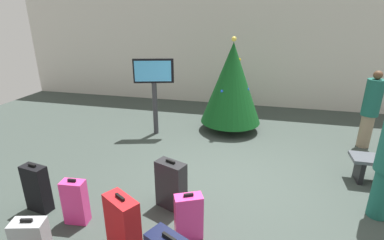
% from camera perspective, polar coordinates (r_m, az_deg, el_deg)
% --- Properties ---
extents(ground_plane, '(16.00, 16.00, 0.00)m').
position_cam_1_polar(ground_plane, '(5.36, 7.73, -12.13)').
color(ground_plane, '#38423D').
extents(back_wall, '(16.00, 0.20, 3.58)m').
position_cam_1_polar(back_wall, '(9.55, 11.57, 13.44)').
color(back_wall, beige).
rests_on(back_wall, ground_plane).
extents(holiday_tree, '(1.52, 1.52, 2.36)m').
position_cam_1_polar(holiday_tree, '(7.26, 7.89, 7.23)').
color(holiday_tree, '#4C3319').
rests_on(holiday_tree, ground_plane).
extents(flight_info_kiosk, '(0.94, 0.34, 1.88)m').
position_cam_1_polar(flight_info_kiosk, '(7.01, -7.54, 7.51)').
color(flight_info_kiosk, '#333338').
rests_on(flight_info_kiosk, ground_plane).
extents(traveller_0, '(0.41, 0.41, 1.74)m').
position_cam_1_polar(traveller_0, '(7.42, 31.83, 2.00)').
color(traveller_0, gray).
rests_on(traveller_0, ground_plane).
extents(suitcase_1, '(0.41, 0.32, 0.69)m').
position_cam_1_polar(suitcase_1, '(4.03, -0.68, -18.61)').
color(suitcase_1, '#E5388C').
rests_on(suitcase_1, ground_plane).
extents(suitcase_2, '(0.53, 0.44, 0.82)m').
position_cam_1_polar(suitcase_2, '(3.89, -13.53, -19.57)').
color(suitcase_2, '#B2191E').
rests_on(suitcase_2, ground_plane).
extents(suitcase_4, '(0.41, 0.25, 0.79)m').
position_cam_1_polar(suitcase_4, '(5.05, -28.32, -11.82)').
color(suitcase_4, black).
rests_on(suitcase_4, ground_plane).
extents(suitcase_5, '(0.51, 0.38, 0.81)m').
position_cam_1_polar(suitcase_5, '(4.54, -4.16, -12.71)').
color(suitcase_5, '#232326').
rests_on(suitcase_5, ground_plane).
extents(suitcase_7, '(0.34, 0.21, 0.71)m').
position_cam_1_polar(suitcase_7, '(4.58, -22.08, -14.78)').
color(suitcase_7, '#E5388C').
rests_on(suitcase_7, ground_plane).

